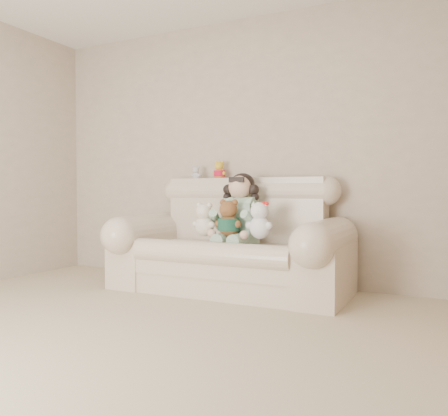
# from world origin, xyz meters

# --- Properties ---
(floor) EXTENTS (5.00, 5.00, 0.00)m
(floor) POSITION_xyz_m (0.00, 0.00, 0.00)
(floor) COLOR gray
(floor) RESTS_ON ground
(wall_back) EXTENTS (4.50, 0.00, 4.50)m
(wall_back) POSITION_xyz_m (0.00, 2.50, 1.30)
(wall_back) COLOR #A19480
(wall_back) RESTS_ON ground
(sofa) EXTENTS (2.10, 0.95, 1.03)m
(sofa) POSITION_xyz_m (0.04, 2.00, 0.52)
(sofa) COLOR beige
(sofa) RESTS_ON floor
(seated_child) EXTENTS (0.46, 0.53, 0.66)m
(seated_child) POSITION_xyz_m (0.12, 2.08, 0.75)
(seated_child) COLOR #367E50
(seated_child) RESTS_ON sofa
(brown_teddy) EXTENTS (0.25, 0.19, 0.39)m
(brown_teddy) POSITION_xyz_m (0.10, 1.88, 0.69)
(brown_teddy) COLOR brown
(brown_teddy) RESTS_ON sofa
(white_cat) EXTENTS (0.28, 0.24, 0.37)m
(white_cat) POSITION_xyz_m (0.38, 1.89, 0.69)
(white_cat) COLOR white
(white_cat) RESTS_ON sofa
(cream_teddy) EXTENTS (0.24, 0.19, 0.35)m
(cream_teddy) POSITION_xyz_m (-0.13, 1.86, 0.67)
(cream_teddy) COLOR white
(cream_teddy) RESTS_ON sofa
(yellow_mini_bear) EXTENTS (0.15, 0.13, 0.22)m
(yellow_mini_bear) POSITION_xyz_m (-0.25, 2.38, 1.12)
(yellow_mini_bear) COLOR gold
(yellow_mini_bear) RESTS_ON sofa
(grey_mini_plush) EXTENTS (0.12, 0.10, 0.16)m
(grey_mini_plush) POSITION_xyz_m (-0.48, 2.33, 1.09)
(grey_mini_plush) COLOR silver
(grey_mini_plush) RESTS_ON sofa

